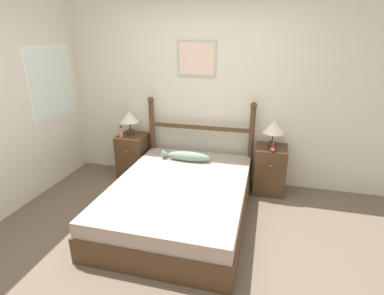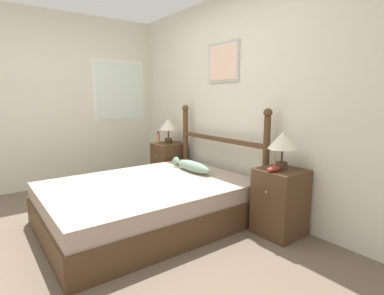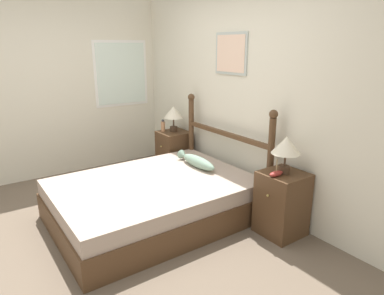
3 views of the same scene
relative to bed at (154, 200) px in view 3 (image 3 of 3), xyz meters
The scene contains 12 objects.
ground_plane 0.61m from the bed, 81.04° to the right, with size 16.00×16.00×0.00m, color brown.
wall_back 1.58m from the bed, 85.68° to the left, with size 6.40×0.08×2.55m.
wall_left 2.36m from the bed, 164.98° to the right, with size 0.08×6.40×2.55m.
bed is the anchor object (origin of this frame).
headboard 1.11m from the bed, 90.00° to the left, with size 1.55×0.09×1.22m.
nightstand_left 1.36m from the bed, 138.32° to the left, with size 0.41×0.43×0.65m.
nightstand_right 1.36m from the bed, 41.68° to the left, with size 0.41×0.43×0.65m.
table_lamp_left 1.55m from the bed, 138.60° to the left, with size 0.28×0.28×0.36m.
table_lamp_right 1.52m from the bed, 41.70° to the left, with size 0.28×0.28×0.36m.
bottle 1.47m from the bed, 144.98° to the left, with size 0.06×0.06×0.18m.
model_boat 1.36m from the bed, 37.03° to the left, with size 0.07×0.17×0.17m.
fish_pillow 0.72m from the bed, 98.82° to the left, with size 0.67×0.14×0.13m.
Camera 3 is at (2.96, -1.06, 1.84)m, focal length 32.00 mm.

